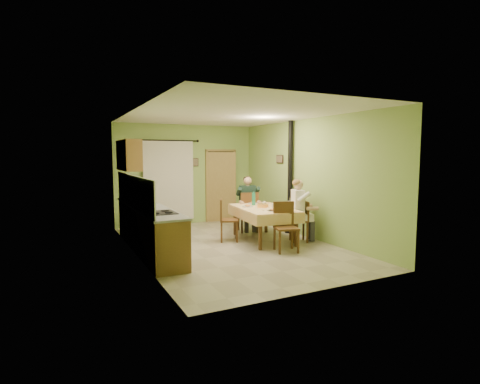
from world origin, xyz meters
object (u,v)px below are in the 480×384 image
chair_far (248,220)px  chair_near (286,237)px  man_right (299,203)px  chair_right (299,229)px  chair_left (228,228)px  man_far (248,197)px  dining_table (264,224)px  stove_flue (290,192)px

chair_far → chair_near: chair_far is taller
chair_near → man_right: bearing=-125.6°
chair_right → chair_near: bearing=147.7°
chair_far → chair_right: bearing=-57.0°
chair_near → chair_left: bearing=-48.2°
chair_far → chair_near: 2.11m
chair_far → chair_right: 1.60m
chair_right → chair_left: size_ratio=0.96×
chair_near → chair_right: chair_near is taller
chair_far → chair_near: (-0.23, -2.09, -0.00)m
chair_near → man_far: bearing=-80.4°
dining_table → chair_far: bearing=88.8°
chair_right → man_far: man_far is taller
man_far → chair_right: bearing=-57.3°
chair_near → chair_left: 1.51m
chair_left → man_right: 1.70m
stove_flue → chair_right: bearing=-111.4°
man_far → man_right: same height
chair_left → stove_flue: bearing=118.2°
man_far → dining_table: bearing=-83.7°
chair_far → man_far: size_ratio=0.74×
chair_far → man_far: bearing=90.0°
man_right → chair_far: bearing=38.4°
man_right → stove_flue: stove_flue is taller
dining_table → chair_near: bearing=-88.3°
dining_table → man_far: (0.14, 1.05, 0.50)m
dining_table → chair_near: chair_near is taller
man_far → chair_near: bearing=-82.1°
chair_far → man_far: (0.00, 0.02, 0.59)m
dining_table → man_far: man_far is taller
chair_right → man_right: (-0.01, 0.00, 0.59)m
chair_near → man_right: man_right is taller
chair_near → stove_flue: size_ratio=0.36×
dining_table → chair_left: 0.81m
man_right → chair_right: bearing=-90.0°
man_right → stove_flue: bearing=-2.4°
dining_table → chair_left: chair_left is taller
chair_right → stove_flue: bearing=-1.7°
chair_far → stove_flue: 1.29m
chair_far → chair_left: size_ratio=1.06×
man_right → dining_table: bearing=73.6°
chair_far → man_right: size_ratio=0.74×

